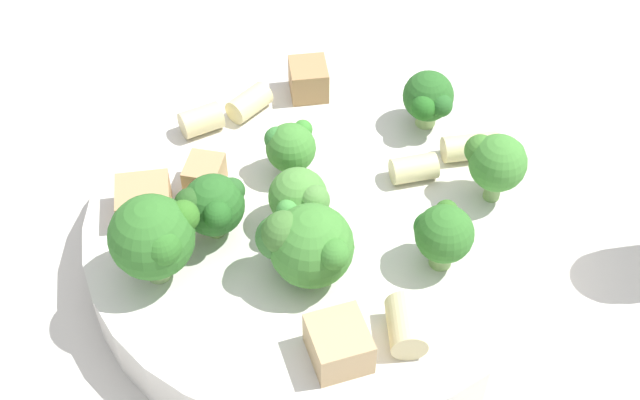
# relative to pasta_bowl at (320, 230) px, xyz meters

# --- Properties ---
(ground_plane) EXTENTS (2.00, 2.00, 0.00)m
(ground_plane) POSITION_rel_pasta_bowl_xyz_m (0.00, 0.00, -0.02)
(ground_plane) COLOR beige
(pasta_bowl) EXTENTS (0.24, 0.24, 0.03)m
(pasta_bowl) POSITION_rel_pasta_bowl_xyz_m (0.00, 0.00, 0.00)
(pasta_bowl) COLOR silver
(pasta_bowl) RESTS_ON ground_plane
(broccoli_floret_0) EXTENTS (0.04, 0.03, 0.03)m
(broccoli_floret_0) POSITION_rel_pasta_bowl_xyz_m (0.05, -0.01, 0.03)
(broccoli_floret_0) COLOR #93B766
(broccoli_floret_0) RESTS_ON pasta_bowl
(broccoli_floret_1) EXTENTS (0.03, 0.03, 0.03)m
(broccoli_floret_1) POSITION_rel_pasta_bowl_xyz_m (-0.08, -0.03, 0.03)
(broccoli_floret_1) COLOR #9EC175
(broccoli_floret_1) RESTS_ON pasta_bowl
(broccoli_floret_2) EXTENTS (0.03, 0.03, 0.04)m
(broccoli_floret_2) POSITION_rel_pasta_bowl_xyz_m (-0.08, 0.03, 0.04)
(broccoli_floret_2) COLOR #84AD60
(broccoli_floret_2) RESTS_ON pasta_bowl
(broccoli_floret_3) EXTENTS (0.04, 0.04, 0.04)m
(broccoli_floret_3) POSITION_rel_pasta_bowl_xyz_m (0.02, 0.03, 0.04)
(broccoli_floret_3) COLOR #84AD60
(broccoli_floret_3) RESTS_ON pasta_bowl
(broccoli_floret_4) EXTENTS (0.04, 0.04, 0.05)m
(broccoli_floret_4) POSITION_rel_pasta_bowl_xyz_m (0.08, -0.00, 0.04)
(broccoli_floret_4) COLOR #9EC175
(broccoli_floret_4) RESTS_ON pasta_bowl
(broccoli_floret_5) EXTENTS (0.03, 0.03, 0.04)m
(broccoli_floret_5) POSITION_rel_pasta_bowl_xyz_m (-0.04, 0.05, 0.03)
(broccoli_floret_5) COLOR #84AD60
(broccoli_floret_5) RESTS_ON pasta_bowl
(broccoli_floret_6) EXTENTS (0.03, 0.03, 0.03)m
(broccoli_floret_6) POSITION_rel_pasta_bowl_xyz_m (0.01, 0.00, 0.03)
(broccoli_floret_6) COLOR #84AD60
(broccoli_floret_6) RESTS_ON pasta_bowl
(broccoli_floret_7) EXTENTS (0.03, 0.03, 0.03)m
(broccoli_floret_7) POSITION_rel_pasta_bowl_xyz_m (-0.00, -0.03, 0.03)
(broccoli_floret_7) COLOR #93B766
(broccoli_floret_7) RESTS_ON pasta_bowl
(rigatoni_0) EXTENTS (0.03, 0.03, 0.02)m
(rigatoni_0) POSITION_rel_pasta_bowl_xyz_m (-0.00, 0.08, 0.02)
(rigatoni_0) COLOR beige
(rigatoni_0) RESTS_ON pasta_bowl
(rigatoni_1) EXTENTS (0.03, 0.02, 0.01)m
(rigatoni_1) POSITION_rel_pasta_bowl_xyz_m (-0.09, 0.00, 0.02)
(rigatoni_1) COLOR beige
(rigatoni_1) RESTS_ON pasta_bowl
(rigatoni_2) EXTENTS (0.03, 0.02, 0.01)m
(rigatoni_2) POSITION_rel_pasta_bowl_xyz_m (-0.05, 0.00, 0.02)
(rigatoni_2) COLOR beige
(rigatoni_2) RESTS_ON pasta_bowl
(rigatoni_3) EXTENTS (0.03, 0.02, 0.01)m
(rigatoni_3) POSITION_rel_pasta_bowl_xyz_m (0.00, -0.09, 0.02)
(rigatoni_3) COLOR beige
(rigatoni_3) RESTS_ON pasta_bowl
(rigatoni_4) EXTENTS (0.02, 0.02, 0.01)m
(rigatoni_4) POSITION_rel_pasta_bowl_xyz_m (0.03, -0.08, 0.02)
(rigatoni_4) COLOR beige
(rigatoni_4) RESTS_ON pasta_bowl
(chicken_chunk_0) EXTENTS (0.03, 0.03, 0.02)m
(chicken_chunk_0) POSITION_rel_pasta_bowl_xyz_m (0.04, -0.04, 0.02)
(chicken_chunk_0) COLOR tan
(chicken_chunk_0) RESTS_ON pasta_bowl
(chicken_chunk_1) EXTENTS (0.03, 0.03, 0.02)m
(chicken_chunk_1) POSITION_rel_pasta_bowl_xyz_m (-0.04, -0.09, 0.02)
(chicken_chunk_1) COLOR tan
(chicken_chunk_1) RESTS_ON pasta_bowl
(chicken_chunk_2) EXTENTS (0.03, 0.03, 0.02)m
(chicken_chunk_2) POSITION_rel_pasta_bowl_xyz_m (0.03, 0.08, 0.02)
(chicken_chunk_2) COLOR tan
(chicken_chunk_2) RESTS_ON pasta_bowl
(chicken_chunk_3) EXTENTS (0.03, 0.03, 0.02)m
(chicken_chunk_3) POSITION_rel_pasta_bowl_xyz_m (0.08, -0.04, 0.02)
(chicken_chunk_3) COLOR tan
(chicken_chunk_3) RESTS_ON pasta_bowl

